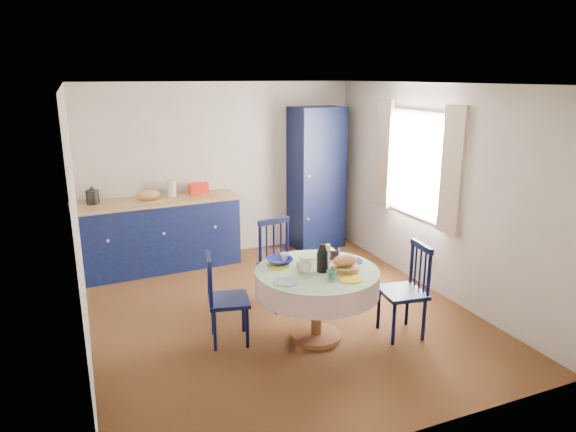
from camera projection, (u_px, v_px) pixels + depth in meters
name	position (u px, v px, depth m)	size (l,w,h in m)	color
floor	(280.00, 312.00, 5.78)	(4.50, 4.50, 0.00)	black
ceiling	(279.00, 84.00, 5.12)	(4.50, 4.50, 0.00)	white
wall_back	(222.00, 170.00, 7.45)	(4.00, 0.02, 2.50)	silver
wall_left	(77.00, 225.00, 4.70)	(0.02, 4.50, 2.50)	silver
wall_right	(433.00, 189.00, 6.19)	(0.02, 4.50, 2.50)	silver
window	(416.00, 163.00, 6.36)	(0.10, 1.74, 1.45)	white
kitchen_counter	(159.00, 233.00, 7.01)	(2.22, 0.80, 1.21)	black
pantry_cabinet	(316.00, 178.00, 7.79)	(0.80, 0.60, 2.14)	black
dining_table	(318.00, 281.00, 5.06)	(1.22, 1.22, 1.02)	brown
chair_left	(225.00, 298.00, 5.04)	(0.46, 0.48, 0.92)	black
chair_far	(280.00, 263.00, 5.89)	(0.50, 0.48, 0.99)	black
chair_right	(406.00, 290.00, 5.18)	(0.46, 0.48, 0.97)	black
mug_a	(304.00, 267.00, 4.95)	(0.14, 0.14, 0.11)	silver
mug_b	(331.00, 275.00, 4.78)	(0.10, 0.10, 0.09)	#3A7F71
mug_c	(333.00, 254.00, 5.32)	(0.14, 0.14, 0.11)	black
mug_d	(285.00, 257.00, 5.25)	(0.09, 0.09, 0.09)	silver
cobalt_bowl	(280.00, 261.00, 5.18)	(0.26, 0.26, 0.06)	navy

